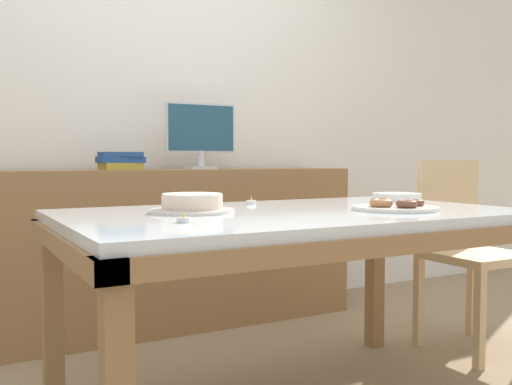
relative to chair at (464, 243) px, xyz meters
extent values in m
cube|color=white|center=(-1.16, 1.35, 0.78)|extent=(8.00, 0.10, 2.60)
cube|color=silver|center=(-1.16, -0.22, 0.21)|extent=(1.65, 0.99, 0.04)
cube|color=olive|center=(-1.16, -0.69, 0.17)|extent=(1.68, 0.08, 0.06)
cube|color=olive|center=(-1.16, 0.25, 0.17)|extent=(1.68, 0.08, 0.06)
cube|color=olive|center=(-1.96, -0.22, 0.17)|extent=(0.08, 1.02, 0.06)
cube|color=olive|center=(-0.36, -0.22, 0.17)|extent=(0.08, 1.02, 0.06)
cube|color=olive|center=(-1.94, 0.23, -0.18)|extent=(0.07, 0.07, 0.70)
cube|color=olive|center=(-0.38, 0.23, -0.18)|extent=(0.07, 0.07, 0.70)
cube|color=#D1B284|center=(0.00, -0.07, -0.05)|extent=(0.43, 0.43, 0.04)
cube|color=#D1B284|center=(0.00, 0.12, 0.19)|extent=(0.40, 0.04, 0.45)
cube|color=#D1B284|center=(-0.20, -0.26, -0.30)|extent=(0.04, 0.04, 0.45)
cube|color=#D1B284|center=(-0.19, 0.12, -0.30)|extent=(0.04, 0.04, 0.45)
cube|color=#D1B284|center=(0.19, 0.11, -0.30)|extent=(0.04, 0.04, 0.45)
cube|color=olive|center=(-1.16, 1.05, -0.08)|extent=(2.14, 0.44, 0.89)
cylinder|color=silver|center=(-0.98, 1.05, 0.37)|extent=(0.20, 0.20, 0.02)
cylinder|color=silver|center=(-0.98, 1.05, 0.43)|extent=(0.04, 0.04, 0.09)
cube|color=silver|center=(-0.98, 1.05, 0.60)|extent=(0.42, 0.02, 0.28)
cube|color=navy|center=(-0.98, 1.04, 0.60)|extent=(0.40, 0.00, 0.26)
cube|color=#B29933|center=(-1.44, 1.05, 0.38)|extent=(0.22, 0.17, 0.04)
cube|color=#23478C|center=(-1.44, 1.05, 0.42)|extent=(0.24, 0.16, 0.03)
cube|color=#23478C|center=(-1.44, 1.05, 0.45)|extent=(0.21, 0.17, 0.02)
cylinder|color=silver|center=(-1.51, -0.11, 0.24)|extent=(0.30, 0.30, 0.01)
cylinder|color=beige|center=(-1.51, -0.11, 0.27)|extent=(0.21, 0.21, 0.05)
cylinder|color=white|center=(-1.51, -0.11, 0.30)|extent=(0.21, 0.21, 0.01)
cylinder|color=silver|center=(-0.82, -0.39, 0.24)|extent=(0.32, 0.32, 0.01)
torus|color=brown|center=(-0.74, -0.40, 0.26)|extent=(0.07, 0.07, 0.02)
torus|color=brown|center=(-0.83, -0.32, 0.26)|extent=(0.08, 0.08, 0.03)
torus|color=#B27042|center=(-0.88, -0.38, 0.26)|extent=(0.08, 0.08, 0.03)
torus|color=brown|center=(-0.83, -0.45, 0.26)|extent=(0.08, 0.08, 0.03)
cylinder|color=silver|center=(-0.54, -0.09, 0.24)|extent=(0.21, 0.21, 0.01)
cylinder|color=silver|center=(-0.54, -0.09, 0.25)|extent=(0.21, 0.21, 0.01)
cylinder|color=silver|center=(-0.54, -0.09, 0.26)|extent=(0.21, 0.21, 0.01)
cylinder|color=silver|center=(-0.54, -0.09, 0.27)|extent=(0.21, 0.21, 0.01)
cylinder|color=silver|center=(-0.41, 0.09, 0.24)|extent=(0.04, 0.04, 0.02)
cylinder|color=white|center=(-0.41, 0.09, 0.25)|extent=(0.03, 0.03, 0.00)
cone|color=#F9B74C|center=(-0.41, 0.09, 0.26)|extent=(0.01, 0.01, 0.02)
cylinder|color=silver|center=(-1.15, 0.12, 0.24)|extent=(0.04, 0.04, 0.02)
cylinder|color=white|center=(-1.15, 0.12, 0.25)|extent=(0.03, 0.03, 0.00)
cone|color=#F9B74C|center=(-1.15, 0.12, 0.26)|extent=(0.01, 0.01, 0.02)
cylinder|color=silver|center=(-1.66, -0.41, 0.24)|extent=(0.04, 0.04, 0.02)
cylinder|color=white|center=(-1.66, -0.41, 0.25)|extent=(0.03, 0.03, 0.00)
cone|color=#F9B74C|center=(-1.66, -0.41, 0.26)|extent=(0.01, 0.01, 0.02)
camera|label=1|loc=(-2.28, -1.98, 0.42)|focal=40.00mm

